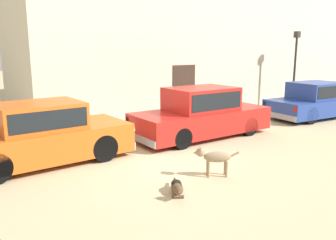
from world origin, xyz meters
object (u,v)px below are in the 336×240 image
object	(u,v)px
parked_sedan_second	(201,113)
street_lamp	(295,59)
parked_sedan_third	(316,100)
stray_dog_tan	(214,157)
stray_dog_spotted	(177,187)
parked_sedan_nearest	(42,134)

from	to	relation	value
parked_sedan_second	street_lamp	distance (m)	7.35
parked_sedan_third	stray_dog_tan	size ratio (longest dim) A/B	4.82
parked_sedan_second	stray_dog_spotted	bearing A→B (deg)	-135.72
parked_sedan_second	parked_sedan_third	distance (m)	5.84
parked_sedan_third	stray_dog_tan	distance (m)	8.30
parked_sedan_second	stray_dog_tan	bearing A→B (deg)	-125.48
street_lamp	parked_sedan_third	bearing A→B (deg)	-119.13
parked_sedan_nearest	parked_sedan_third	bearing A→B (deg)	-4.28
parked_sedan_nearest	street_lamp	bearing A→B (deg)	5.18
parked_sedan_second	street_lamp	size ratio (longest dim) A/B	1.34
stray_dog_spotted	street_lamp	bearing A→B (deg)	146.05
parked_sedan_third	stray_dog_spotted	xyz separation A→B (m)	(-8.99, -3.25, -0.56)
parked_sedan_nearest	stray_dog_spotted	distance (m)	3.75
stray_dog_spotted	street_lamp	xyz separation A→B (m)	(10.08, 5.21, 2.13)
parked_sedan_nearest	stray_dog_spotted	size ratio (longest dim) A/B	5.00
parked_sedan_nearest	street_lamp	distance (m)	12.03
parked_sedan_second	stray_dog_tan	distance (m)	3.50
parked_sedan_second	stray_dog_spotted	world-z (taller)	parked_sedan_second
stray_dog_spotted	stray_dog_tan	distance (m)	1.30
parked_sedan_nearest	street_lamp	world-z (taller)	street_lamp
stray_dog_tan	stray_dog_spotted	bearing A→B (deg)	47.51
parked_sedan_third	stray_dog_tan	bearing A→B (deg)	-156.49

